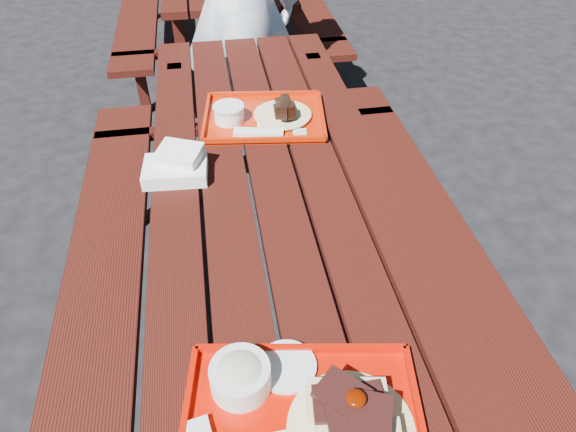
# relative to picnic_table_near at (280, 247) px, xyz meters

# --- Properties ---
(ground) EXTENTS (60.00, 60.00, 0.00)m
(ground) POSITION_rel_picnic_table_near_xyz_m (0.00, 0.00, -0.56)
(ground) COLOR black
(ground) RESTS_ON ground
(picnic_table_near) EXTENTS (1.41, 2.40, 0.75)m
(picnic_table_near) POSITION_rel_picnic_table_near_xyz_m (0.00, 0.00, 0.00)
(picnic_table_near) COLOR #3A110B
(picnic_table_near) RESTS_ON ground
(near_tray) EXTENTS (0.51, 0.43, 0.14)m
(near_tray) POSITION_rel_picnic_table_near_xyz_m (-0.06, -0.67, 0.22)
(near_tray) COLOR #BD0E01
(near_tray) RESTS_ON picnic_table_near
(far_tray) EXTENTS (0.46, 0.38, 0.07)m
(far_tray) POSITION_rel_picnic_table_near_xyz_m (0.01, 0.45, 0.21)
(far_tray) COLOR #B91F04
(far_tray) RESTS_ON picnic_table_near
(white_cloth) EXTENTS (0.20, 0.18, 0.08)m
(white_cloth) POSITION_rel_picnic_table_near_xyz_m (-0.29, 0.18, 0.22)
(white_cloth) COLOR white
(white_cloth) RESTS_ON picnic_table_near
(person) EXTENTS (0.64, 0.45, 1.67)m
(person) POSITION_rel_picnic_table_near_xyz_m (0.02, 1.41, 0.28)
(person) COLOR #B7DFFF
(person) RESTS_ON ground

